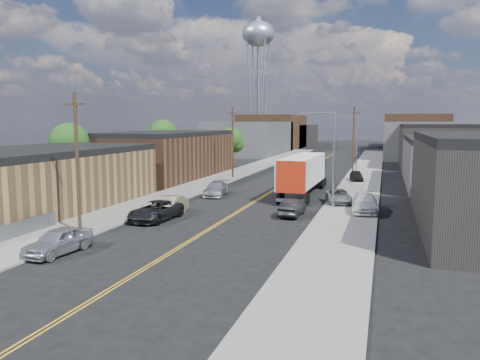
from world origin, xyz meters
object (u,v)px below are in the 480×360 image
Objects in this scene: semi_truck at (305,172)px; car_left_c at (156,211)px; car_left_b at (169,206)px; car_right_lot_c at (356,175)px; car_left_a at (58,241)px; car_left_d at (216,189)px; car_right_lot_b at (365,203)px; water_tower at (258,39)px; car_right_lot_a at (338,196)px; car_right_oncoming at (292,208)px.

semi_truck is 19.90m from car_left_c.
car_left_b reaches higher than car_left_c.
car_left_b is 1.23× the size of car_right_lot_c.
car_left_a reaches higher than car_left_d.
water_tower is at bearing 107.37° from car_right_lot_b.
semi_truck reaches higher than car_left_a.
water_tower is 87.60m from car_left_d.
car_right_lot_a is (13.20, -1.43, 0.05)m from car_left_d.
water_tower is 7.46× the size of car_left_b.
car_right_lot_b is 1.33× the size of car_right_lot_c.
water_tower is at bearing 110.12° from semi_truck.
car_right_lot_c is at bearing -64.16° from water_tower.
car_left_d is at bearing 92.01° from car_left_a.
car_right_lot_a is 18.38m from car_right_lot_c.
water_tower is at bearing 104.46° from car_left_c.
car_right_oncoming is (11.40, 15.62, -0.10)m from car_left_a.
car_left_d is (17.00, -80.57, -29.89)m from water_tower.
car_right_lot_a is at bearing 120.02° from car_right_lot_b.
semi_truck reaches higher than car_left_c.
car_left_a is at bearing -136.42° from car_right_lot_b.
car_left_b reaches higher than car_left_a.
car_right_oncoming is (1.02, -12.48, -1.78)m from semi_truck.
water_tower is 85.55m from semi_truck.
car_right_lot_c reaches higher than car_right_oncoming.
water_tower reaches higher than car_right_lot_a.
car_right_oncoming is 0.80× the size of car_right_lot_b.
car_right_lot_b is at bearing -69.09° from water_tower.
car_right_lot_a is at bearing 36.47° from car_left_b.
car_left_d is 13.28m from car_right_lot_a.
car_left_c is 33.50m from car_right_lot_c.
car_left_b reaches higher than car_right_oncoming.
car_right_lot_c is at bearing 70.72° from semi_truck.
car_right_lot_a is at bearing -51.26° from semi_truck.
car_left_a is 12.64m from car_left_b.
car_left_c is at bearing 28.82° from car_right_oncoming.
car_right_lot_c is (30.82, -63.63, -29.81)m from water_tower.
car_left_b is at bearing -119.10° from semi_truck.
car_right_oncoming is (10.32, 5.04, -0.08)m from car_left_c.
water_tower is 100.03m from car_left_c.
car_left_b is 10.59m from car_right_oncoming.
car_right_lot_b reaches higher than car_left_b.
car_left_a is (-10.38, -28.09, -1.67)m from semi_truck.
car_left_b is at bearing 89.63° from car_left_a.
car_left_c is 1.31× the size of car_right_oncoming.
car_left_c reaches higher than car_right_oncoming.
water_tower is 7.79× the size of car_left_a.
car_right_lot_b is at bearing -150.36° from car_right_oncoming.
car_left_b is 0.95× the size of car_left_d.
car_left_a is (15.60, -104.58, -29.84)m from water_tower.
car_left_a reaches higher than car_left_c.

